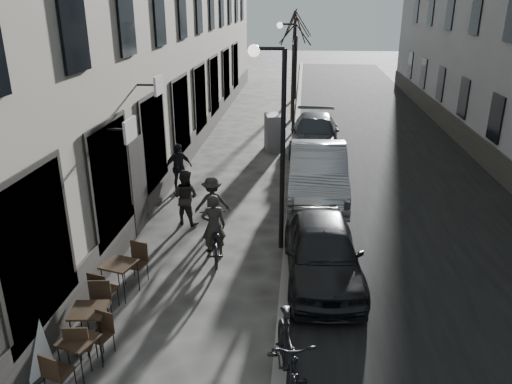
% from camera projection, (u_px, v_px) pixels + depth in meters
% --- Properties ---
extents(road, '(7.30, 60.00, 0.00)m').
position_uv_depth(road, '(379.00, 146.00, 21.96)').
color(road, black).
rests_on(road, ground).
extents(kerb, '(0.25, 60.00, 0.12)m').
position_uv_depth(kerb, '(296.00, 143.00, 22.25)').
color(kerb, gray).
rests_on(kerb, ground).
extents(streetlamp_near, '(0.90, 0.28, 5.09)m').
position_uv_depth(streetlamp_near, '(276.00, 128.00, 11.88)').
color(streetlamp_near, black).
rests_on(streetlamp_near, ground).
extents(streetlamp_far, '(0.90, 0.28, 5.09)m').
position_uv_depth(streetlamp_far, '(291.00, 66.00, 23.03)').
color(streetlamp_far, black).
rests_on(streetlamp_far, ground).
extents(tree_near, '(2.40, 2.40, 5.70)m').
position_uv_depth(tree_near, '(294.00, 28.00, 25.26)').
color(tree_near, black).
rests_on(tree_near, ground).
extents(tree_far, '(2.40, 2.40, 5.70)m').
position_uv_depth(tree_far, '(297.00, 23.00, 30.84)').
color(tree_far, black).
rests_on(tree_far, ground).
extents(bistro_set_a, '(0.79, 1.43, 0.82)m').
position_uv_depth(bistro_set_a, '(80.00, 352.00, 8.48)').
color(bistro_set_a, '#2F2014').
rests_on(bistro_set_a, ground).
extents(bistro_set_b, '(0.70, 1.58, 0.91)m').
position_uv_depth(bistro_set_b, '(90.00, 323.00, 9.17)').
color(bistro_set_b, '#2F2014').
rests_on(bistro_set_b, ground).
extents(bistro_set_c, '(0.83, 1.62, 0.93)m').
position_uv_depth(bistro_set_c, '(120.00, 276.00, 10.73)').
color(bistro_set_c, '#2F2014').
rests_on(bistro_set_c, ground).
extents(sign_board, '(0.48, 0.61, 0.96)m').
position_uv_depth(sign_board, '(36.00, 356.00, 8.45)').
color(sign_board, black).
rests_on(sign_board, ground).
extents(utility_cabinet, '(0.76, 1.12, 1.53)m').
position_uv_depth(utility_cabinet, '(272.00, 132.00, 21.13)').
color(utility_cabinet, slate).
rests_on(utility_cabinet, ground).
extents(bicycle, '(1.07, 2.03, 1.01)m').
position_uv_depth(bicycle, '(214.00, 238.00, 12.38)').
color(bicycle, black).
rests_on(bicycle, ground).
extents(cyclist_rider, '(0.67, 0.52, 1.66)m').
position_uv_depth(cyclist_rider, '(214.00, 226.00, 12.26)').
color(cyclist_rider, '#2A2824').
rests_on(cyclist_rider, ground).
extents(pedestrian_near, '(0.94, 0.83, 1.62)m').
position_uv_depth(pedestrian_near, '(185.00, 197.00, 14.11)').
color(pedestrian_near, '#272321').
rests_on(pedestrian_near, ground).
extents(pedestrian_mid, '(1.08, 0.76, 1.52)m').
position_uv_depth(pedestrian_mid, '(212.00, 203.00, 13.82)').
color(pedestrian_mid, black).
rests_on(pedestrian_mid, ground).
extents(pedestrian_far, '(1.01, 0.91, 1.64)m').
position_uv_depth(pedestrian_far, '(178.00, 168.00, 16.55)').
color(pedestrian_far, black).
rests_on(pedestrian_far, ground).
extents(car_near, '(1.94, 4.26, 1.42)m').
position_uv_depth(car_near, '(322.00, 251.00, 11.32)').
color(car_near, black).
rests_on(car_near, ground).
extents(car_mid, '(1.79, 5.09, 1.68)m').
position_uv_depth(car_mid, '(318.00, 172.00, 16.03)').
color(car_mid, '#94979C').
rests_on(car_mid, ground).
extents(car_far, '(2.15, 5.01, 1.44)m').
position_uv_depth(car_far, '(315.00, 133.00, 21.20)').
color(car_far, '#31343A').
rests_on(car_far, ground).
extents(moped, '(1.04, 2.37, 1.38)m').
position_uv_depth(moped, '(288.00, 359.00, 7.92)').
color(moped, black).
rests_on(moped, ground).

